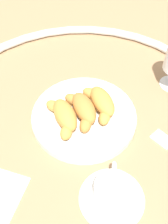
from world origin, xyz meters
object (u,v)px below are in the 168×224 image
(coffee_cup_near, at_px, (113,193))
(sugar_packet, at_px, (162,139))
(pastry_plate, at_px, (84,116))
(croissant_extra, at_px, (64,116))
(croissant_small, at_px, (83,109))
(croissant_large, at_px, (101,102))

(coffee_cup_near, bearing_deg, sugar_packet, -82.17)
(pastry_plate, distance_m, croissant_extra, 0.06)
(croissant_small, bearing_deg, croissant_large, -105.16)
(coffee_cup_near, relative_size, sugar_packet, 2.72)
(croissant_large, distance_m, coffee_cup_near, 0.23)
(croissant_large, relative_size, croissant_small, 1.00)
(croissant_small, distance_m, coffee_cup_near, 0.22)
(croissant_large, xyz_separation_m, croissant_small, (0.01, 0.05, 0.00))
(croissant_extra, relative_size, sugar_packet, 2.62)
(pastry_plate, xyz_separation_m, sugar_packet, (-0.17, -0.10, -0.01))
(pastry_plate, height_order, croissant_small, croissant_small)
(croissant_extra, bearing_deg, coffee_cup_near, 169.03)
(pastry_plate, distance_m, croissant_small, 0.03)
(croissant_extra, bearing_deg, croissant_small, -105.10)
(coffee_cup_near, height_order, sugar_packet, coffee_cup_near)
(croissant_extra, relative_size, coffee_cup_near, 0.96)
(croissant_small, xyz_separation_m, coffee_cup_near, (-0.20, 0.09, -0.02))
(pastry_plate, bearing_deg, sugar_packet, -148.74)
(croissant_extra, bearing_deg, croissant_large, -105.13)
(pastry_plate, height_order, croissant_extra, croissant_extra)
(pastry_plate, relative_size, sugar_packet, 5.24)
(croissant_large, relative_size, croissant_extra, 1.00)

